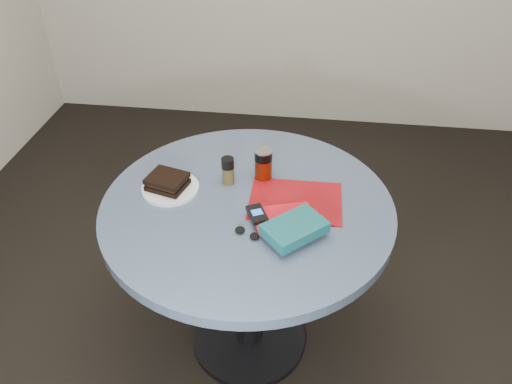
# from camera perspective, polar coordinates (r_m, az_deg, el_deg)

# --- Properties ---
(ground) EXTENTS (4.00, 4.00, 0.00)m
(ground) POSITION_cam_1_polar(r_m,az_deg,el_deg) (2.24, -0.79, -16.43)
(ground) COLOR black
(ground) RESTS_ON ground
(table) EXTENTS (1.00, 1.00, 0.75)m
(table) POSITION_cam_1_polar(r_m,az_deg,el_deg) (1.81, -0.95, -5.32)
(table) COLOR black
(table) RESTS_ON ground
(plate) EXTENTS (0.25, 0.25, 0.01)m
(plate) POSITION_cam_1_polar(r_m,az_deg,el_deg) (1.78, -9.75, 0.43)
(plate) COLOR white
(plate) RESTS_ON table
(sandwich) EXTENTS (0.15, 0.14, 0.05)m
(sandwich) POSITION_cam_1_polar(r_m,az_deg,el_deg) (1.77, -10.11, 1.20)
(sandwich) COLOR black
(sandwich) RESTS_ON plate
(soda_can) EXTENTS (0.08, 0.08, 0.12)m
(soda_can) POSITION_cam_1_polar(r_m,az_deg,el_deg) (1.78, 0.84, 3.19)
(soda_can) COLOR #5C1404
(soda_can) RESTS_ON table
(pepper_grinder) EXTENTS (0.05, 0.05, 0.10)m
(pepper_grinder) POSITION_cam_1_polar(r_m,az_deg,el_deg) (1.77, -3.22, 2.46)
(pepper_grinder) COLOR #48401F
(pepper_grinder) RESTS_ON table
(magazine) EXTENTS (0.32, 0.24, 0.01)m
(magazine) POSITION_cam_1_polar(r_m,az_deg,el_deg) (1.71, 4.53, -1.02)
(magazine) COLOR maroon
(magazine) RESTS_ON table
(red_book) EXTENTS (0.22, 0.18, 0.02)m
(red_book) POSITION_cam_1_polar(r_m,az_deg,el_deg) (1.62, 3.20, -3.04)
(red_book) COLOR red
(red_book) RESTS_ON magazine
(novel) EXTENTS (0.22, 0.22, 0.04)m
(novel) POSITION_cam_1_polar(r_m,az_deg,el_deg) (1.54, 4.43, -4.17)
(novel) COLOR #114D53
(novel) RESTS_ON red_book
(mp3_player) EXTENTS (0.08, 0.10, 0.02)m
(mp3_player) POSITION_cam_1_polar(r_m,az_deg,el_deg) (1.61, 0.11, -2.54)
(mp3_player) COLOR black
(mp3_player) RESTS_ON red_book
(headphones) EXTENTS (0.09, 0.06, 0.02)m
(headphones) POSITION_cam_1_polar(r_m,az_deg,el_deg) (1.57, -1.01, -4.72)
(headphones) COLOR black
(headphones) RESTS_ON table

